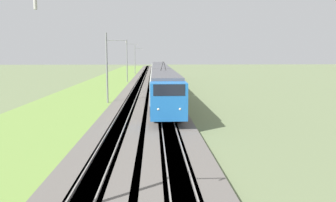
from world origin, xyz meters
TOP-DOWN VIEW (x-y plane):
  - ballast_main at (50.00, 0.00)m, footprint 240.00×4.40m
  - ballast_adjacent at (50.00, -4.01)m, footprint 240.00×4.40m
  - track_main at (50.00, 0.00)m, footprint 240.00×1.57m
  - track_adjacent at (50.00, -4.01)m, footprint 240.00×1.57m
  - grass_verge at (50.00, 6.84)m, footprint 240.00×11.35m
  - passenger_train at (54.15, -4.01)m, footprint 62.82×3.01m
  - catenary_mast_mid at (38.69, 2.79)m, footprint 0.22×2.56m
  - catenary_mast_far at (69.56, 2.79)m, footprint 0.22×2.56m
  - catenary_mast_distant at (100.43, 2.79)m, footprint 0.22×2.56m

SIDE VIEW (x-z plane):
  - grass_verge at x=50.00m, z-range 0.00..0.12m
  - ballast_main at x=50.00m, z-range 0.00..0.30m
  - ballast_adjacent at x=50.00m, z-range 0.00..0.30m
  - track_main at x=50.00m, z-range -0.07..0.38m
  - track_adjacent at x=50.00m, z-range -0.07..0.38m
  - passenger_train at x=54.15m, z-range -0.15..5.07m
  - catenary_mast_mid at x=38.69m, z-range 0.14..8.81m
  - catenary_mast_distant at x=100.43m, z-range 0.14..8.98m
  - catenary_mast_far at x=69.56m, z-range 0.15..9.36m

